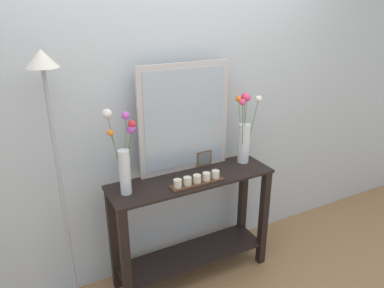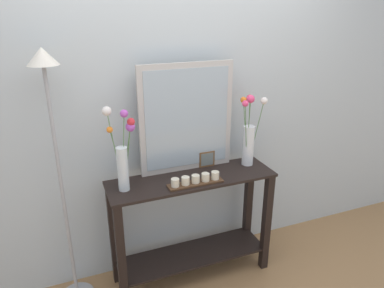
% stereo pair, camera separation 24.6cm
% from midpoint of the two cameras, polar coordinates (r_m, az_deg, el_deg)
% --- Properties ---
extents(ground_plane, '(7.00, 6.00, 0.02)m').
position_cam_midpoint_polar(ground_plane, '(3.05, -2.46, -20.00)').
color(ground_plane, '#997047').
extents(wall_back, '(6.40, 0.08, 2.70)m').
position_cam_midpoint_polar(wall_back, '(2.65, -5.74, 6.97)').
color(wall_back, '#B2BCC1').
rests_on(wall_back, ground).
extents(console_table, '(1.21, 0.36, 0.85)m').
position_cam_midpoint_polar(console_table, '(2.74, -2.63, -12.00)').
color(console_table, black).
rests_on(console_table, ground).
extents(mirror_leaning, '(0.70, 0.03, 0.79)m').
position_cam_midpoint_polar(mirror_leaning, '(2.55, -3.94, 3.99)').
color(mirror_leaning, '#B7B2AD').
rests_on(mirror_leaning, console_table).
extents(tall_vase_left, '(0.20, 0.16, 0.55)m').
position_cam_midpoint_polar(tall_vase_left, '(2.34, -13.78, -1.89)').
color(tall_vase_left, silver).
rests_on(tall_vase_left, console_table).
extents(vase_right, '(0.25, 0.21, 0.56)m').
position_cam_midpoint_polar(vase_right, '(2.74, 5.82, 1.56)').
color(vase_right, silver).
rests_on(vase_right, console_table).
extents(candle_tray, '(0.39, 0.09, 0.07)m').
position_cam_midpoint_polar(candle_tray, '(2.46, -2.06, -5.84)').
color(candle_tray, '#472D1C').
rests_on(candle_tray, console_table).
extents(picture_frame_small, '(0.12, 0.01, 0.12)m').
position_cam_midpoint_polar(picture_frame_small, '(2.72, -0.66, -2.37)').
color(picture_frame_small, brown).
rests_on(picture_frame_small, console_table).
extents(floor_lamp, '(0.24, 0.24, 1.78)m').
position_cam_midpoint_polar(floor_lamp, '(2.31, -23.86, -0.83)').
color(floor_lamp, '#9E9EA3').
rests_on(floor_lamp, ground).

